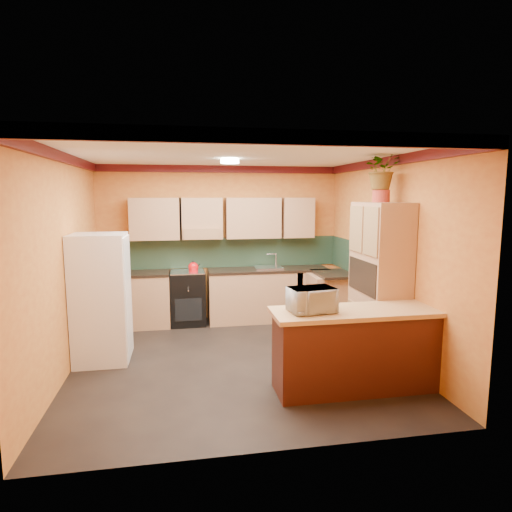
{
  "coord_description": "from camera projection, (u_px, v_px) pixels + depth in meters",
  "views": [
    {
      "loc": [
        -0.7,
        -5.43,
        2.18
      ],
      "look_at": [
        0.34,
        0.45,
        1.34
      ],
      "focal_mm": 30.0,
      "sensor_mm": 36.0,
      "label": 1
    }
  ],
  "objects": [
    {
      "name": "room_shell",
      "position": [
        234.0,
        203.0,
        5.71
      ],
      "size": [
        4.24,
        4.24,
        2.72
      ],
      "color": "black",
      "rests_on": "ground"
    },
    {
      "name": "base_cabinets_back",
      "position": [
        224.0,
        297.0,
        7.42
      ],
      "size": [
        3.65,
        0.6,
        0.88
      ],
      "primitive_type": "cube",
      "color": "tan",
      "rests_on": "ground"
    },
    {
      "name": "countertop_back",
      "position": [
        224.0,
        271.0,
        7.36
      ],
      "size": [
        3.65,
        0.62,
        0.04
      ],
      "primitive_type": "cube",
      "color": "black",
      "rests_on": "base_cabinets_back"
    },
    {
      "name": "stove",
      "position": [
        188.0,
        298.0,
        7.31
      ],
      "size": [
        0.58,
        0.58,
        0.91
      ],
      "primitive_type": "cube",
      "color": "black",
      "rests_on": "ground"
    },
    {
      "name": "kettle",
      "position": [
        193.0,
        267.0,
        7.2
      ],
      "size": [
        0.19,
        0.19,
        0.18
      ],
      "primitive_type": null,
      "rotation": [
        0.0,
        0.0,
        0.13
      ],
      "color": "red",
      "rests_on": "stove"
    },
    {
      "name": "sink",
      "position": [
        268.0,
        268.0,
        7.49
      ],
      "size": [
        0.48,
        0.4,
        0.03
      ],
      "primitive_type": "cube",
      "color": "silver",
      "rests_on": "countertop_back"
    },
    {
      "name": "base_cabinets_right",
      "position": [
        334.0,
        301.0,
        7.14
      ],
      "size": [
        0.6,
        0.8,
        0.88
      ],
      "primitive_type": "cube",
      "color": "tan",
      "rests_on": "ground"
    },
    {
      "name": "countertop_right",
      "position": [
        335.0,
        274.0,
        7.08
      ],
      "size": [
        0.62,
        0.8,
        0.04
      ],
      "primitive_type": "cube",
      "color": "black",
      "rests_on": "base_cabinets_right"
    },
    {
      "name": "fridge",
      "position": [
        101.0,
        298.0,
        5.6
      ],
      "size": [
        0.68,
        0.66,
        1.7
      ],
      "primitive_type": "cube",
      "color": "white",
      "rests_on": "ground"
    },
    {
      "name": "pantry",
      "position": [
        379.0,
        283.0,
        5.59
      ],
      "size": [
        0.48,
        0.9,
        2.1
      ],
      "primitive_type": "cube",
      "color": "tan",
      "rests_on": "ground"
    },
    {
      "name": "fern_pot",
      "position": [
        381.0,
        196.0,
        5.49
      ],
      "size": [
        0.22,
        0.22,
        0.16
      ],
      "primitive_type": "cylinder",
      "color": "#A53528",
      "rests_on": "pantry"
    },
    {
      "name": "fern",
      "position": [
        382.0,
        169.0,
        5.44
      ],
      "size": [
        0.53,
        0.47,
        0.52
      ],
      "primitive_type": "imported",
      "rotation": [
        0.0,
        0.0,
        0.15
      ],
      "color": "tan",
      "rests_on": "fern_pot"
    },
    {
      "name": "breakfast_bar",
      "position": [
        355.0,
        352.0,
        4.82
      ],
      "size": [
        1.8,
        0.55,
        0.88
      ],
      "primitive_type": "cube",
      "color": "#491611",
      "rests_on": "ground"
    },
    {
      "name": "bar_top",
      "position": [
        356.0,
        312.0,
        4.75
      ],
      "size": [
        1.9,
        0.65,
        0.05
      ],
      "primitive_type": "cube",
      "color": "tan",
      "rests_on": "breakfast_bar"
    },
    {
      "name": "microwave",
      "position": [
        312.0,
        300.0,
        4.64
      ],
      "size": [
        0.53,
        0.4,
        0.27
      ],
      "primitive_type": "imported",
      "rotation": [
        0.0,
        0.0,
        0.15
      ],
      "color": "white",
      "rests_on": "bar_top"
    }
  ]
}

